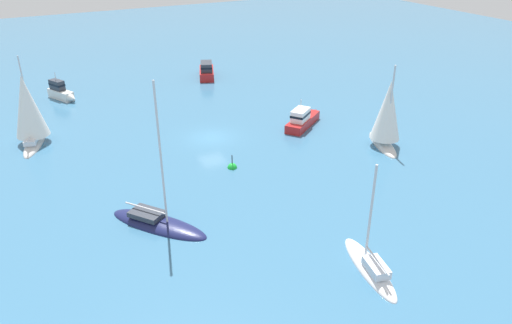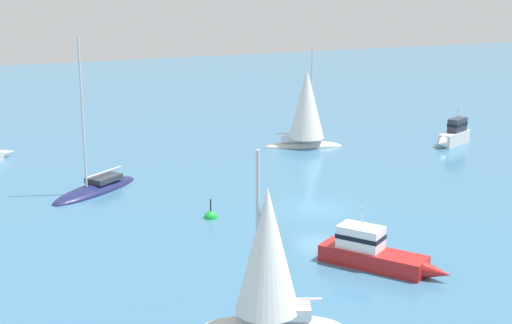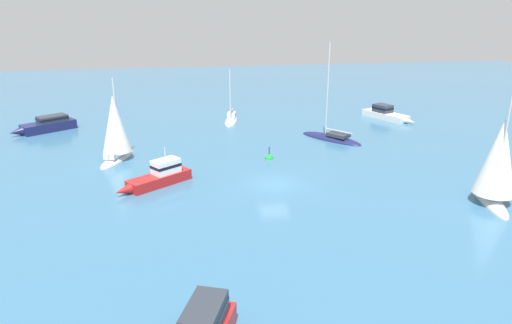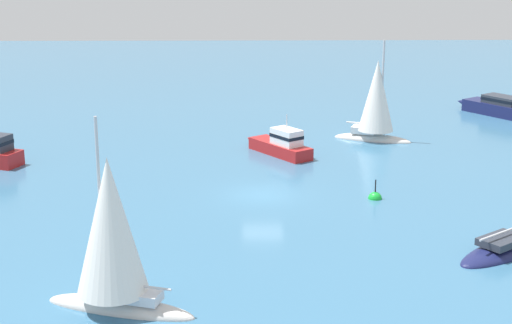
# 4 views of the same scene
# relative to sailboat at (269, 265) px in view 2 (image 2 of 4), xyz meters

# --- Properties ---
(ground_plane) EXTENTS (160.00, 160.00, 0.00)m
(ground_plane) POSITION_rel_sailboat_xyz_m (-13.77, 9.13, -2.85)
(ground_plane) COLOR teal
(sailboat) EXTENTS (3.67, 6.25, 8.34)m
(sailboat) POSITION_rel_sailboat_xyz_m (0.00, 0.00, 0.00)
(sailboat) COLOR silver
(sailboat) RESTS_ON ground
(launch) EXTENTS (3.04, 4.59, 3.17)m
(launch) POSITION_rel_sailboat_xyz_m (-25.20, 27.83, -1.97)
(launch) COLOR silver
(launch) RESTS_ON ground
(ketch) EXTENTS (3.76, 6.83, 8.79)m
(ketch) POSITION_rel_sailboat_xyz_m (-29.25, 15.74, 0.25)
(ketch) COLOR silver
(ketch) RESTS_ON ground
(motor_cruiser) EXTENTS (6.31, 5.05, 3.10)m
(motor_cruiser) POSITION_rel_sailboat_xyz_m (-4.17, 7.63, -2.08)
(motor_cruiser) COLOR #B21E1E
(motor_cruiser) RESTS_ON ground
(yacht) EXTENTS (6.37, 7.48, 11.09)m
(yacht) POSITION_rel_sailboat_xyz_m (-22.93, -3.19, -2.73)
(yacht) COLOR #191E4C
(yacht) RESTS_ON ground
(channel_buoy) EXTENTS (0.83, 0.83, 1.61)m
(channel_buoy) POSITION_rel_sailboat_xyz_m (-14.65, 2.34, -2.84)
(channel_buoy) COLOR green
(channel_buoy) RESTS_ON ground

